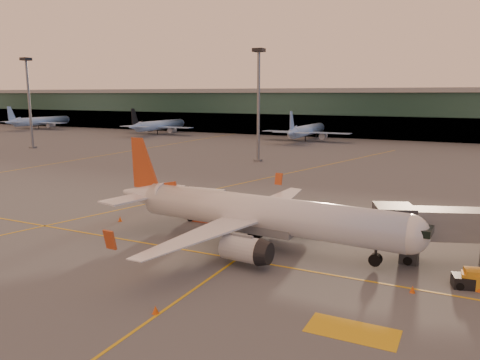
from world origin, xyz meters
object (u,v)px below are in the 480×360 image
at_px(pushback_tug, 473,280).
at_px(gpu_cart, 475,282).
at_px(main_airplane, 253,214).
at_px(catering_truck, 204,203).

bearing_deg(pushback_tug, gpu_cart, -51.15).
height_order(main_airplane, gpu_cart, main_airplane).
bearing_deg(gpu_cart, catering_truck, 161.53).
relative_size(main_airplane, pushback_tug, 10.53).
xyz_separation_m(main_airplane, gpu_cart, (20.55, -1.95, -2.81)).
distance_m(main_airplane, gpu_cart, 20.83).
bearing_deg(gpu_cart, pushback_tug, 138.80).
relative_size(catering_truck, gpu_cart, 2.34).
bearing_deg(main_airplane, pushback_tug, -1.25).
bearing_deg(pushback_tug, catering_truck, 151.73).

